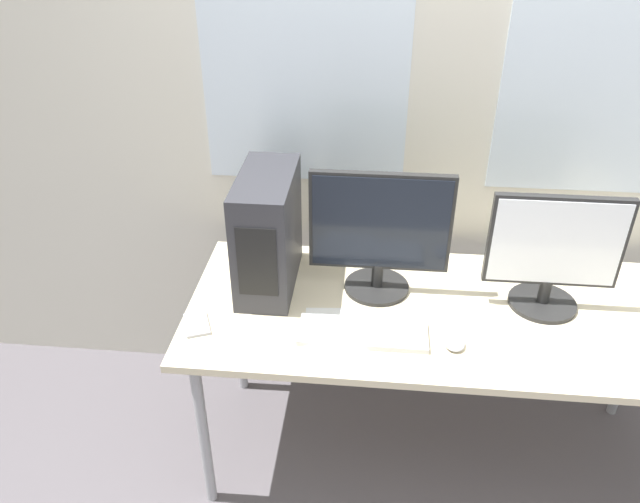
{
  "coord_description": "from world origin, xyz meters",
  "views": [
    {
      "loc": [
        -0.27,
        -1.42,
        2.08
      ],
      "look_at": [
        -0.45,
        0.38,
        0.95
      ],
      "focal_mm": 35.0,
      "sensor_mm": 36.0,
      "label": 1
    }
  ],
  "objects_px": {
    "monitor_main": "(380,232)",
    "keyboard": "(363,333)",
    "monitor_right_near": "(554,253)",
    "cell_phone": "(197,324)",
    "pc_tower": "(268,231)",
    "mouse": "(455,343)"
  },
  "relations": [
    {
      "from": "monitor_right_near",
      "to": "cell_phone",
      "type": "height_order",
      "value": "monitor_right_near"
    },
    {
      "from": "pc_tower",
      "to": "monitor_main",
      "type": "relative_size",
      "value": 0.88
    },
    {
      "from": "keyboard",
      "to": "mouse",
      "type": "distance_m",
      "value": 0.3
    },
    {
      "from": "pc_tower",
      "to": "cell_phone",
      "type": "bearing_deg",
      "value": -125.73
    },
    {
      "from": "monitor_main",
      "to": "keyboard",
      "type": "relative_size",
      "value": 1.16
    },
    {
      "from": "monitor_right_near",
      "to": "keyboard",
      "type": "distance_m",
      "value": 0.71
    },
    {
      "from": "mouse",
      "to": "cell_phone",
      "type": "relative_size",
      "value": 0.56
    },
    {
      "from": "keyboard",
      "to": "cell_phone",
      "type": "distance_m",
      "value": 0.57
    },
    {
      "from": "monitor_main",
      "to": "cell_phone",
      "type": "distance_m",
      "value": 0.71
    },
    {
      "from": "monitor_right_near",
      "to": "cell_phone",
      "type": "distance_m",
      "value": 1.24
    },
    {
      "from": "monitor_right_near",
      "to": "pc_tower",
      "type": "bearing_deg",
      "value": 177.1
    },
    {
      "from": "monitor_main",
      "to": "keyboard",
      "type": "bearing_deg",
      "value": -98.22
    },
    {
      "from": "mouse",
      "to": "cell_phone",
      "type": "xyz_separation_m",
      "value": [
        -0.87,
        0.02,
        -0.01
      ]
    },
    {
      "from": "monitor_main",
      "to": "mouse",
      "type": "xyz_separation_m",
      "value": [
        0.26,
        -0.3,
        -0.23
      ]
    },
    {
      "from": "monitor_main",
      "to": "keyboard",
      "type": "distance_m",
      "value": 0.36
    },
    {
      "from": "keyboard",
      "to": "monitor_right_near",
      "type": "bearing_deg",
      "value": 20.36
    },
    {
      "from": "pc_tower",
      "to": "mouse",
      "type": "relative_size",
      "value": 5.18
    },
    {
      "from": "mouse",
      "to": "keyboard",
      "type": "bearing_deg",
      "value": 175.25
    },
    {
      "from": "pc_tower",
      "to": "monitor_right_near",
      "type": "xyz_separation_m",
      "value": [
        0.99,
        -0.05,
        0.0
      ]
    },
    {
      "from": "mouse",
      "to": "cell_phone",
      "type": "bearing_deg",
      "value": 178.47
    },
    {
      "from": "pc_tower",
      "to": "mouse",
      "type": "xyz_separation_m",
      "value": [
        0.66,
        -0.31,
        -0.21
      ]
    },
    {
      "from": "keyboard",
      "to": "mouse",
      "type": "height_order",
      "value": "mouse"
    }
  ]
}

